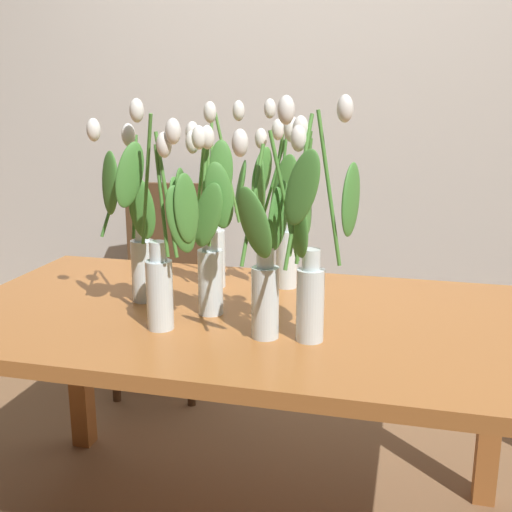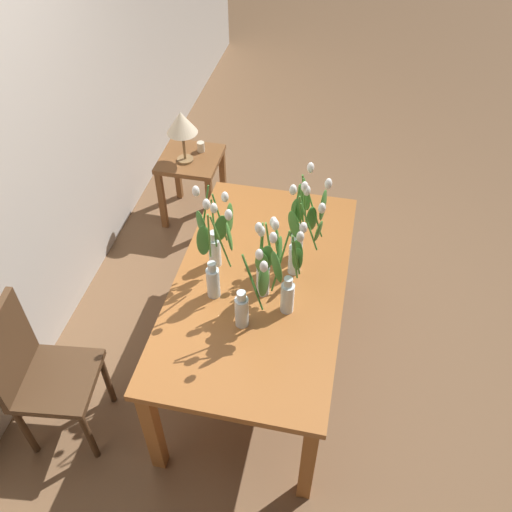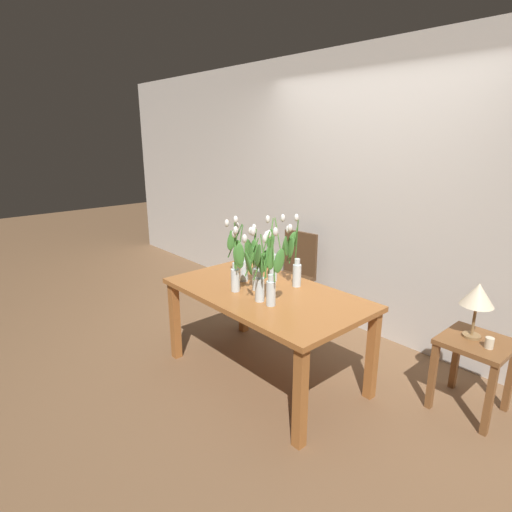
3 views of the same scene
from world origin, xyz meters
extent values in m
cube|color=beige|center=(0.00, 1.36, 1.35)|extent=(9.00, 0.10, 2.70)
cube|color=#A3602D|center=(0.00, 0.00, 0.72)|extent=(1.60, 0.90, 0.04)
cube|color=#A3602D|center=(-0.74, 0.39, 0.35)|extent=(0.07, 0.07, 0.70)
cube|color=#A3602D|center=(0.74, 0.39, 0.35)|extent=(0.07, 0.07, 0.70)
cylinder|color=silver|center=(0.08, 0.26, 0.83)|extent=(0.07, 0.07, 0.18)
cylinder|color=silver|center=(0.08, 0.26, 0.94)|extent=(0.04, 0.04, 0.05)
cylinder|color=silver|center=(0.08, 0.26, 0.80)|extent=(0.06, 0.06, 0.11)
cylinder|color=#3D752D|center=(0.04, 0.29, 1.11)|extent=(0.07, 0.05, 0.34)
ellipsoid|color=white|center=(0.01, 0.31, 1.28)|extent=(0.04, 0.04, 0.06)
ellipsoid|color=#427F33|center=(-0.01, 0.29, 1.09)|extent=(0.08, 0.10, 0.18)
cylinder|color=#3D752D|center=(0.07, 0.22, 1.08)|extent=(0.02, 0.07, 0.28)
ellipsoid|color=white|center=(0.07, 0.19, 1.23)|extent=(0.04, 0.04, 0.06)
ellipsoid|color=#427F33|center=(0.09, 0.18, 1.08)|extent=(0.10, 0.04, 0.18)
cylinder|color=#3D752D|center=(0.04, 0.25, 1.07)|extent=(0.07, 0.04, 0.25)
ellipsoid|color=white|center=(0.01, 0.23, 1.20)|extent=(0.04, 0.04, 0.06)
ellipsoid|color=#427F33|center=(0.02, 0.20, 1.07)|extent=(0.05, 0.09, 0.18)
cylinder|color=silver|center=(0.11, -0.16, 0.83)|extent=(0.07, 0.07, 0.18)
cylinder|color=silver|center=(0.11, -0.16, 0.94)|extent=(0.04, 0.04, 0.05)
cylinder|color=silver|center=(0.11, -0.16, 0.80)|extent=(0.06, 0.06, 0.11)
cylinder|color=#478433|center=(0.16, -0.17, 1.10)|extent=(0.08, 0.02, 0.30)
ellipsoid|color=white|center=(0.20, -0.18, 1.25)|extent=(0.04, 0.04, 0.06)
ellipsoid|color=#427F33|center=(0.21, -0.15, 1.09)|extent=(0.05, 0.08, 0.17)
cylinder|color=#478433|center=(0.10, -0.23, 1.08)|extent=(0.03, 0.11, 0.27)
ellipsoid|color=white|center=(0.09, -0.28, 1.22)|extent=(0.04, 0.04, 0.06)
ellipsoid|color=#427F33|center=(0.12, -0.27, 1.05)|extent=(0.12, 0.06, 0.18)
cylinder|color=silver|center=(-0.07, -0.03, 0.83)|extent=(0.07, 0.07, 0.18)
cylinder|color=silver|center=(-0.07, -0.03, 0.94)|extent=(0.04, 0.04, 0.05)
cylinder|color=silver|center=(-0.07, -0.03, 0.80)|extent=(0.06, 0.06, 0.11)
cylinder|color=#56933D|center=(-0.06, -0.06, 1.08)|extent=(0.02, 0.04, 0.28)
ellipsoid|color=white|center=(-0.06, -0.07, 1.22)|extent=(0.04, 0.04, 0.06)
ellipsoid|color=#427F33|center=(-0.02, -0.09, 1.08)|extent=(0.10, 0.04, 0.18)
cylinder|color=#56933D|center=(-0.10, -0.03, 1.07)|extent=(0.04, 0.01, 0.26)
ellipsoid|color=white|center=(-0.11, -0.03, 1.21)|extent=(0.04, 0.04, 0.06)
ellipsoid|color=#427F33|center=(-0.14, -0.06, 1.06)|extent=(0.03, 0.10, 0.18)
cylinder|color=#56933D|center=(-0.10, -0.02, 1.08)|extent=(0.05, 0.02, 0.29)
ellipsoid|color=white|center=(-0.12, -0.02, 1.23)|extent=(0.04, 0.04, 0.06)
ellipsoid|color=#427F33|center=(-0.15, -0.04, 1.03)|extent=(0.07, 0.09, 0.18)
cylinder|color=#56933D|center=(-0.07, -0.06, 1.08)|extent=(0.01, 0.05, 0.28)
ellipsoid|color=white|center=(-0.08, -0.09, 1.22)|extent=(0.04, 0.04, 0.06)
ellipsoid|color=#427F33|center=(-0.05, -0.11, 1.03)|extent=(0.11, 0.03, 0.18)
cylinder|color=silver|center=(0.23, -0.16, 0.83)|extent=(0.07, 0.07, 0.18)
cylinder|color=silver|center=(0.23, -0.16, 0.94)|extent=(0.04, 0.04, 0.05)
cylinder|color=silver|center=(0.23, -0.16, 0.80)|extent=(0.06, 0.06, 0.11)
cylinder|color=#478433|center=(0.19, -0.14, 1.09)|extent=(0.06, 0.04, 0.30)
ellipsoid|color=white|center=(0.17, -0.13, 1.25)|extent=(0.04, 0.04, 0.06)
ellipsoid|color=#427F33|center=(0.14, -0.15, 1.05)|extent=(0.06, 0.11, 0.18)
cylinder|color=#478433|center=(0.27, -0.18, 1.12)|extent=(0.07, 0.04, 0.35)
ellipsoid|color=white|center=(0.30, -0.19, 1.30)|extent=(0.04, 0.04, 0.06)
ellipsoid|color=#427F33|center=(0.31, -0.17, 1.09)|extent=(0.05, 0.11, 0.18)
cylinder|color=#478433|center=(0.21, -0.18, 1.09)|extent=(0.03, 0.04, 0.29)
ellipsoid|color=white|center=(0.20, -0.19, 1.23)|extent=(0.04, 0.04, 0.06)
ellipsoid|color=#427F33|center=(0.20, -0.23, 1.05)|extent=(0.09, 0.07, 0.18)
cylinder|color=#478433|center=(0.21, -0.23, 1.12)|extent=(0.04, 0.13, 0.34)
ellipsoid|color=white|center=(0.19, -0.29, 1.29)|extent=(0.04, 0.04, 0.06)
ellipsoid|color=#427F33|center=(0.22, -0.28, 1.13)|extent=(0.11, 0.04, 0.18)
cylinder|color=silver|center=(-0.14, 0.21, 0.83)|extent=(0.07, 0.07, 0.18)
cylinder|color=silver|center=(-0.14, 0.21, 0.94)|extent=(0.04, 0.04, 0.05)
cylinder|color=silver|center=(-0.14, 0.21, 0.80)|extent=(0.06, 0.06, 0.11)
cylinder|color=#56933D|center=(-0.12, 0.16, 1.11)|extent=(0.03, 0.09, 0.33)
ellipsoid|color=white|center=(-0.11, 0.12, 1.28)|extent=(0.04, 0.04, 0.06)
ellipsoid|color=#427F33|center=(-0.09, 0.13, 1.12)|extent=(0.07, 0.06, 0.17)
cylinder|color=#56933D|center=(-0.10, 0.23, 1.11)|extent=(0.07, 0.03, 0.33)
ellipsoid|color=white|center=(-0.06, 0.24, 1.28)|extent=(0.04, 0.04, 0.06)
ellipsoid|color=#427F33|center=(-0.07, 0.27, 1.05)|extent=(0.07, 0.07, 0.18)
cylinder|color=silver|center=(-0.29, 0.03, 0.83)|extent=(0.07, 0.07, 0.18)
cylinder|color=silver|center=(-0.29, 0.03, 0.94)|extent=(0.04, 0.04, 0.05)
cylinder|color=silver|center=(-0.29, 0.03, 0.80)|extent=(0.06, 0.06, 0.11)
cylinder|color=#3D752D|center=(-0.33, -0.03, 1.09)|extent=(0.07, 0.11, 0.28)
ellipsoid|color=white|center=(-0.36, -0.09, 1.24)|extent=(0.04, 0.04, 0.06)
ellipsoid|color=#427F33|center=(-0.33, -0.08, 1.10)|extent=(0.08, 0.05, 0.17)
cylinder|color=#3D752D|center=(-0.29, -0.02, 1.08)|extent=(0.02, 0.08, 0.28)
ellipsoid|color=white|center=(-0.28, -0.05, 1.22)|extent=(0.04, 0.04, 0.06)
ellipsoid|color=#427F33|center=(-0.25, -0.05, 1.03)|extent=(0.09, 0.04, 0.18)
cylinder|color=silver|center=(-0.16, -0.17, 0.83)|extent=(0.07, 0.07, 0.18)
cylinder|color=silver|center=(-0.16, -0.17, 0.94)|extent=(0.04, 0.04, 0.05)
cylinder|color=silver|center=(-0.16, -0.17, 0.80)|extent=(0.06, 0.06, 0.11)
cylinder|color=#478433|center=(-0.20, -0.13, 1.11)|extent=(0.07, 0.07, 0.34)
ellipsoid|color=white|center=(-0.23, -0.10, 1.29)|extent=(0.04, 0.04, 0.06)
ellipsoid|color=#427F33|center=(-0.25, -0.13, 1.13)|extent=(0.09, 0.10, 0.18)
cylinder|color=#478433|center=(-0.14, -0.19, 1.08)|extent=(0.04, 0.04, 0.27)
ellipsoid|color=white|center=(-0.12, -0.21, 1.21)|extent=(0.04, 0.04, 0.06)
ellipsoid|color=#427F33|center=(-0.09, -0.20, 1.03)|extent=(0.09, 0.08, 0.18)
cylinder|color=#478433|center=(-0.12, -0.20, 1.09)|extent=(0.07, 0.05, 0.30)
ellipsoid|color=white|center=(-0.09, -0.22, 1.24)|extent=(0.04, 0.04, 0.06)
ellipsoid|color=#427F33|center=(-0.07, -0.20, 1.06)|extent=(0.07, 0.07, 0.17)
cube|color=#4C331E|center=(-0.63, 0.93, 0.45)|extent=(0.45, 0.45, 0.04)
cylinder|color=#4C331E|center=(-0.44, 0.79, 0.21)|extent=(0.04, 0.04, 0.43)
cylinder|color=#4C331E|center=(-0.78, 0.74, 0.21)|extent=(0.04, 0.04, 0.43)
cylinder|color=#4C331E|center=(-0.48, 1.12, 0.21)|extent=(0.04, 0.04, 0.43)
cylinder|color=#4C331E|center=(-0.82, 1.08, 0.21)|extent=(0.04, 0.04, 0.43)
cube|color=#4C331E|center=(-0.65, 1.11, 0.70)|extent=(0.40, 0.09, 0.46)
camera|label=1|loc=(0.45, -1.60, 1.32)|focal=44.29mm
camera|label=2|loc=(-1.93, -0.39, 2.88)|focal=38.47mm
camera|label=3|loc=(2.20, -2.05, 1.91)|focal=29.05mm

